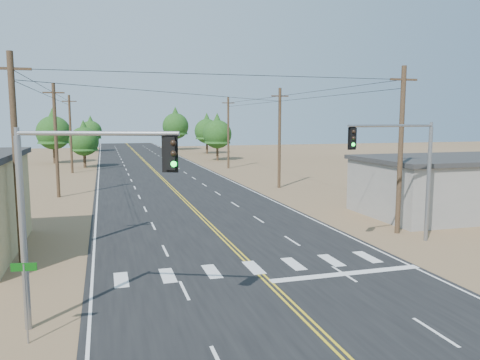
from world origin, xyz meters
name	(u,v)px	position (x,y,z in m)	size (l,w,h in m)	color
ground	(335,348)	(0.00, 0.00, 0.00)	(220.00, 220.00, 0.00)	olive
road	(179,195)	(0.00, 30.00, 0.01)	(15.00, 200.00, 0.02)	black
building_right	(465,186)	(19.00, 16.00, 2.00)	(15.00, 8.00, 4.00)	gray
utility_pole_left_near	(16,157)	(-10.50, 12.00, 5.12)	(1.80, 0.30, 10.00)	#4C3826
utility_pole_left_mid	(56,140)	(-10.50, 32.00, 5.12)	(1.80, 0.30, 10.00)	#4C3826
utility_pole_left_far	(71,133)	(-10.50, 52.00, 5.12)	(1.80, 0.30, 10.00)	#4C3826
utility_pole_right_near	(401,149)	(10.50, 12.00, 5.12)	(1.80, 0.30, 10.00)	#4C3826
utility_pole_right_mid	(279,137)	(10.50, 32.00, 5.12)	(1.80, 0.30, 10.00)	#4C3826
utility_pole_right_far	(228,132)	(10.50, 52.00, 5.12)	(1.80, 0.30, 10.00)	#4C3826
signal_mast_left	(66,196)	(-7.73, 3.41, 4.47)	(4.92, 2.25, 6.63)	gray
signal_mast_right	(407,162)	(9.31, 9.69, 4.58)	(5.85, 1.33, 6.74)	gray
street_sign	(25,290)	(-8.97, 2.91, 1.72)	(0.76, 0.16, 2.56)	gray
tree_left_near	(84,138)	(-9.16, 58.59, 4.21)	(4.14, 4.14, 6.89)	#3F2D1E
tree_left_mid	(53,129)	(-13.96, 67.00, 5.38)	(5.28, 5.28, 8.80)	#3F2D1E
tree_left_far	(91,129)	(-9.00, 94.65, 4.79)	(4.71, 4.71, 7.84)	#3F2D1E
tree_right_near	(217,131)	(12.09, 65.24, 4.94)	(4.84, 4.84, 8.07)	#3F2D1E
tree_right_mid	(207,129)	(13.78, 81.27, 5.09)	(4.99, 4.99, 8.31)	#3F2D1E
tree_right_far	(175,123)	(9.47, 94.91, 6.04)	(5.93, 5.93, 9.88)	#3F2D1E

